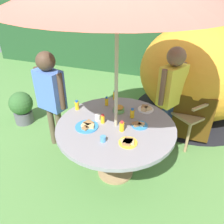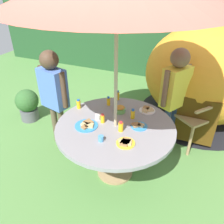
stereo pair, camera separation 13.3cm
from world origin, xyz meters
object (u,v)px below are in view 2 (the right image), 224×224
at_px(dome_tent, 205,74).
at_px(plate_near_left, 139,126).
at_px(potted_plant, 28,104).
at_px(juice_bottle_center_front, 121,127).
at_px(snack_bowl, 120,109).
at_px(juice_bottle_mid_right, 79,104).
at_px(garden_table, 115,133).
at_px(wooden_chair, 200,107).
at_px(juice_bottle_far_right, 108,101).
at_px(child_in_yellow_shirt, 176,87).
at_px(child_in_blue_shirt, 53,88).
at_px(cup_far, 98,117).
at_px(plate_back_edge, 87,125).
at_px(cup_near, 101,138).
at_px(plate_front_edge, 147,110).
at_px(plate_near_right, 125,143).
at_px(juice_bottle_far_left, 103,118).
at_px(juice_bottle_center_back, 133,114).
at_px(juice_bottle_mid_left, 117,95).

relative_size(dome_tent, plate_near_left, 10.91).
distance_m(potted_plant, juice_bottle_center_front, 2.05).
bearing_deg(snack_bowl, juice_bottle_mid_right, -167.10).
relative_size(garden_table, potted_plant, 2.43).
xyz_separation_m(snack_bowl, juice_bottle_mid_right, (-0.50, -0.11, 0.02)).
distance_m(wooden_chair, juice_bottle_far_right, 1.29).
relative_size(child_in_yellow_shirt, child_in_blue_shirt, 1.02).
relative_size(garden_table, cup_far, 19.46).
height_order(potted_plant, juice_bottle_center_front, juice_bottle_center_front).
relative_size(plate_back_edge, cup_near, 4.20).
bearing_deg(cup_far, plate_front_edge, 40.47).
bearing_deg(garden_table, juice_bottle_center_front, -38.56).
height_order(potted_plant, plate_near_right, plate_near_right).
xyz_separation_m(garden_table, dome_tent, (0.82, 1.84, 0.15)).
height_order(child_in_yellow_shirt, juice_bottle_far_left, child_in_yellow_shirt).
relative_size(child_in_yellow_shirt, juice_bottle_mid_right, 11.59).
height_order(wooden_chair, cup_near, wooden_chair).
height_order(plate_near_left, juice_bottle_center_back, juice_bottle_center_back).
relative_size(garden_table, snack_bowl, 9.83).
relative_size(dome_tent, juice_bottle_far_right, 17.23).
bearing_deg(cup_near, plate_front_edge, 69.68).
bearing_deg(plate_near_left, juice_bottle_center_front, -136.52).
relative_size(snack_bowl, juice_bottle_mid_left, 1.05).
bearing_deg(juice_bottle_far_left, wooden_chair, 46.36).
relative_size(wooden_chair, juice_bottle_far_left, 9.38).
height_order(plate_back_edge, plate_front_edge, same).
height_order(juice_bottle_far_left, cup_near, juice_bottle_far_left).
distance_m(garden_table, juice_bottle_mid_left, 0.63).
bearing_deg(plate_front_edge, juice_bottle_far_left, -132.30).
relative_size(plate_near_right, plate_near_left, 1.02).
bearing_deg(garden_table, cup_far, 170.88).
distance_m(dome_tent, plate_near_right, 2.18).
distance_m(plate_near_right, juice_bottle_center_front, 0.22).
height_order(plate_near_right, juice_bottle_center_front, juice_bottle_center_front).
bearing_deg(garden_table, juice_bottle_mid_right, 162.63).
height_order(wooden_chair, snack_bowl, wooden_chair).
bearing_deg(cup_far, cup_near, -60.31).
bearing_deg(potted_plant, plate_near_right, -22.54).
distance_m(plate_near_right, juice_bottle_far_right, 0.80).
distance_m(juice_bottle_far_left, juice_bottle_mid_left, 0.57).
xyz_separation_m(wooden_chair, juice_bottle_mid_left, (-1.04, -0.48, 0.20)).
relative_size(plate_near_left, cup_far, 2.70).
height_order(plate_near_right, juice_bottle_center_back, juice_bottle_center_back).
xyz_separation_m(child_in_blue_shirt, juice_bottle_far_right, (0.71, 0.15, -0.11)).
bearing_deg(juice_bottle_mid_left, child_in_blue_shirt, -156.79).
bearing_deg(child_in_blue_shirt, juice_bottle_far_left, -2.39).
bearing_deg(juice_bottle_mid_left, plate_near_right, -63.68).
bearing_deg(juice_bottle_mid_right, dome_tent, 50.39).
bearing_deg(plate_front_edge, juice_bottle_center_front, -106.58).
height_order(child_in_blue_shirt, plate_near_right, child_in_blue_shirt).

